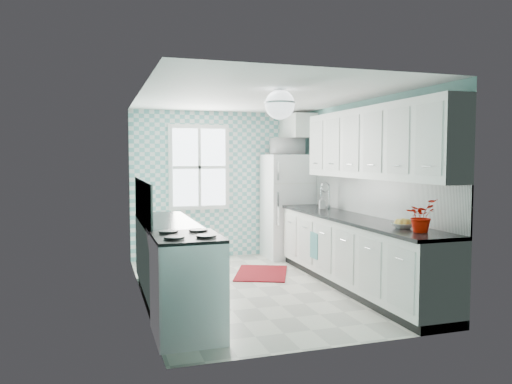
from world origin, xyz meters
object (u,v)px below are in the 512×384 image
object	(u,v)px
fridge	(287,206)
stove	(187,284)
ceiling_light	(280,104)
sink	(319,209)
fruit_bowl	(403,226)
microwave	(288,146)
potted_plant	(421,216)

from	to	relation	value
fridge	stove	world-z (taller)	fridge
ceiling_light	sink	size ratio (longest dim) A/B	0.66
stove	fruit_bowl	size ratio (longest dim) A/B	4.10
stove	microwave	world-z (taller)	microwave
microwave	ceiling_light	bearing A→B (deg)	63.63
fruit_bowl	microwave	bearing A→B (deg)	91.58
ceiling_light	fridge	xyz separation A→B (m)	(1.11, 2.59, -1.44)
fruit_bowl	stove	bearing A→B (deg)	-179.51
microwave	sink	bearing A→B (deg)	91.71
stove	potted_plant	bearing A→B (deg)	-7.49
microwave	fridge	bearing A→B (deg)	50.47
ceiling_light	stove	xyz separation A→B (m)	(-1.20, -0.69, -1.82)
ceiling_light	fruit_bowl	size ratio (longest dim) A/B	1.49
sink	fruit_bowl	bearing A→B (deg)	-92.84
stove	fruit_bowl	bearing A→B (deg)	0.03
sink	fruit_bowl	xyz separation A→B (m)	(-0.00, -2.17, 0.04)
fridge	stove	bearing A→B (deg)	-128.66
fruit_bowl	microwave	xyz separation A→B (m)	(-0.09, 3.27, 0.94)
ceiling_light	potted_plant	distance (m)	1.97
fridge	microwave	bearing A→B (deg)	50.08
fridge	sink	world-z (taller)	fridge
fridge	microwave	size ratio (longest dim) A/B	3.44
fridge	fruit_bowl	xyz separation A→B (m)	(0.09, -3.27, 0.09)
stove	fridge	bearing A→B (deg)	54.47
ceiling_light	sink	xyz separation A→B (m)	(1.20, 1.50, -1.39)
fridge	ceiling_light	bearing A→B (deg)	-116.75
stove	sink	bearing A→B (deg)	41.90
potted_plant	ceiling_light	bearing A→B (deg)	140.46
fruit_bowl	microwave	distance (m)	3.40
sink	fruit_bowl	world-z (taller)	sink
fruit_bowl	microwave	size ratio (longest dim) A/B	0.46
sink	potted_plant	xyz separation A→B (m)	(-0.00, -2.49, 0.18)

